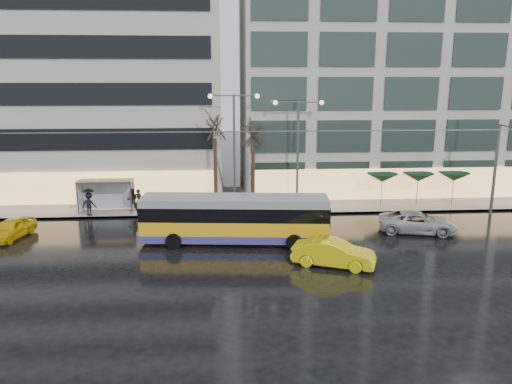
{
  "coord_description": "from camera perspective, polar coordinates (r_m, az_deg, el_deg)",
  "views": [
    {
      "loc": [
        1.03,
        -27.92,
        10.33
      ],
      "look_at": [
        3.3,
        5.0,
        2.8
      ],
      "focal_mm": 35.0,
      "sensor_mm": 36.0,
      "label": 1
    }
  ],
  "objects": [
    {
      "name": "tree_b",
      "position": [
        39.39,
        -0.33,
        7.14
      ],
      "size": [
        3.2,
        3.2,
        7.7
      ],
      "color": "black",
      "rests_on": "sidewalk"
    },
    {
      "name": "ground",
      "position": [
        29.78,
        -5.73,
        -7.5
      ],
      "size": [
        140.0,
        140.0,
        0.0
      ],
      "primitive_type": "plane",
      "color": "black",
      "rests_on": "ground"
    },
    {
      "name": "building_right",
      "position": [
        50.29,
        17.61,
        14.93
      ],
      "size": [
        32.0,
        14.0,
        25.0
      ],
      "primitive_type": "cube",
      "color": "#AEABA7",
      "rests_on": "sidewalk"
    },
    {
      "name": "pedestrian_c",
      "position": [
        39.7,
        -18.54,
        -1.01
      ],
      "size": [
        1.27,
        0.98,
        2.11
      ],
      "color": "black",
      "rests_on": "sidewalk"
    },
    {
      "name": "pedestrian_b",
      "position": [
        40.23,
        -13.96,
        -0.86
      ],
      "size": [
        0.97,
        0.81,
        1.8
      ],
      "color": "black",
      "rests_on": "sidewalk"
    },
    {
      "name": "street_lamp_near",
      "position": [
        38.97,
        -2.51,
        6.46
      ],
      "size": [
        3.96,
        0.36,
        9.03
      ],
      "color": "#595B60",
      "rests_on": "sidewalk"
    },
    {
      "name": "kerb",
      "position": [
        38.37,
        -2.36,
        -2.65
      ],
      "size": [
        80.0,
        0.1,
        0.15
      ],
      "primitive_type": "cube",
      "color": "slate",
      "rests_on": "ground"
    },
    {
      "name": "sidewalk",
      "position": [
        43.16,
        -2.55,
        -0.89
      ],
      "size": [
        80.0,
        10.0,
        0.15
      ],
      "primitive_type": "cube",
      "color": "gray",
      "rests_on": "ground"
    },
    {
      "name": "catenary",
      "position": [
        36.36,
        -3.94,
        3.21
      ],
      "size": [
        42.24,
        5.12,
        7.0
      ],
      "color": "#595B60",
      "rests_on": "ground"
    },
    {
      "name": "parasol_b",
      "position": [
        42.8,
        18.05,
        1.61
      ],
      "size": [
        2.5,
        2.5,
        2.65
      ],
      "color": "#595B60",
      "rests_on": "sidewalk"
    },
    {
      "name": "sedan_silver",
      "position": [
        35.89,
        17.96,
        -3.31
      ],
      "size": [
        5.61,
        3.52,
        1.45
      ],
      "primitive_type": "imported",
      "rotation": [
        0.0,
        0.0,
        1.34
      ],
      "color": "#ACACB0",
      "rests_on": "ground"
    },
    {
      "name": "bus_shelter",
      "position": [
        40.61,
        -17.26,
        0.38
      ],
      "size": [
        4.2,
        1.6,
        2.51
      ],
      "color": "#595B60",
      "rests_on": "sidewalk"
    },
    {
      "name": "pedestrian_a",
      "position": [
        39.93,
        -13.28,
        -0.15
      ],
      "size": [
        1.26,
        1.27,
        2.19
      ],
      "color": "black",
      "rests_on": "sidewalk"
    },
    {
      "name": "building_left",
      "position": [
        49.92,
        -24.53,
        12.68
      ],
      "size": [
        34.0,
        14.0,
        22.0
      ],
      "primitive_type": "cube",
      "color": "#AEABA7",
      "rests_on": "sidewalk"
    },
    {
      "name": "trolleybus",
      "position": [
        31.84,
        -2.44,
        -3.27
      ],
      "size": [
        12.05,
        5.12,
        5.51
      ],
      "color": "#F4AF15",
      "rests_on": "ground"
    },
    {
      "name": "tree_a",
      "position": [
        39.05,
        -4.76,
        8.06
      ],
      "size": [
        3.2,
        3.2,
        8.4
      ],
      "color": "black",
      "rests_on": "sidewalk"
    },
    {
      "name": "street_lamp_far",
      "position": [
        39.44,
        4.81,
        6.1
      ],
      "size": [
        3.96,
        0.36,
        8.53
      ],
      "color": "#595B60",
      "rests_on": "sidewalk"
    },
    {
      "name": "parasol_c",
      "position": [
        44.01,
        21.68,
        1.63
      ],
      "size": [
        2.5,
        2.5,
        2.65
      ],
      "color": "#595B60",
      "rests_on": "sidewalk"
    },
    {
      "name": "taxi_a",
      "position": [
        36.67,
        -26.16,
        -3.77
      ],
      "size": [
        2.42,
        4.18,
        1.34
      ],
      "primitive_type": "imported",
      "rotation": [
        0.0,
        0.0,
        -0.23
      ],
      "color": "yellow",
      "rests_on": "ground"
    },
    {
      "name": "taxi_b",
      "position": [
        28.5,
        8.86,
        -6.91
      ],
      "size": [
        4.89,
        3.23,
        1.52
      ],
      "primitive_type": "imported",
      "rotation": [
        0.0,
        0.0,
        1.18
      ],
      "color": "yellow",
      "rests_on": "ground"
    },
    {
      "name": "parasol_a",
      "position": [
        41.77,
        14.23,
        1.59
      ],
      "size": [
        2.5,
        2.5,
        2.65
      ],
      "color": "#595B60",
      "rests_on": "sidewalk"
    }
  ]
}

